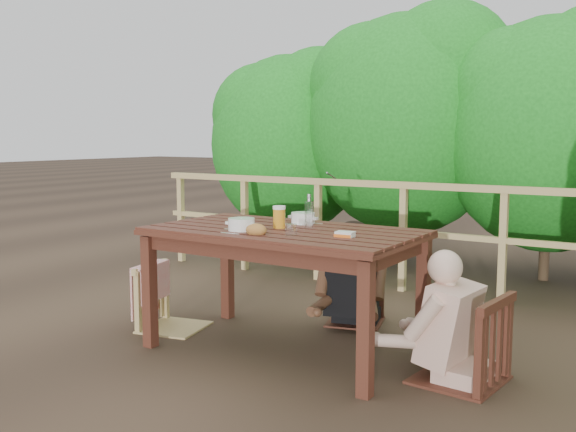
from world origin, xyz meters
The scene contains 16 objects.
ground centered at (0.00, 0.00, 0.00)m, with size 60.00×60.00×0.00m, color #443223.
table centered at (0.00, 0.00, 0.40)m, with size 1.74×0.98×0.81m, color #3E1D14.
chair_left centered at (-0.96, -0.03, 0.45)m, with size 0.45×0.45×0.90m, color tan.
chair_far centered at (0.11, 0.84, 0.41)m, with size 0.41×0.41×0.82m, color #3E1D14.
chair_right centered at (1.16, 0.09, 0.49)m, with size 0.49×0.49×0.99m, color #3E1D14.
woman centered at (0.11, 0.86, 0.61)m, with size 0.49×0.61×1.22m, color black, non-canonical shape.
diner_right centered at (1.19, 0.09, 0.63)m, with size 0.51×0.62×1.26m, color #D0A18E, non-canonical shape.
railing centered at (0.00, 2.00, 0.51)m, with size 5.60×0.10×1.01m, color tan.
hedge_row centered at (0.40, 3.20, 1.90)m, with size 6.60×1.60×3.80m, color #176A19, non-canonical shape.
soup_near centered at (-0.19, -0.21, 0.85)m, with size 0.29×0.29×0.10m, color silver.
soup_far centered at (-0.03, 0.30, 0.85)m, with size 0.28×0.28×0.09m, color white.
bread_roll centered at (-0.01, -0.29, 0.85)m, with size 0.14×0.11×0.08m, color olive.
beer_glass centered at (-0.04, 0.01, 0.89)m, with size 0.08×0.08×0.16m, color orange.
bottle centered at (0.13, 0.11, 0.93)m, with size 0.06×0.06×0.24m, color white.
tumbler centered at (0.18, -0.20, 0.85)m, with size 0.07×0.07×0.08m, color white.
butter_tub centered at (0.50, -0.09, 0.83)m, with size 0.11×0.08×0.05m, color white.
Camera 1 is at (2.31, -3.55, 1.43)m, focal length 40.78 mm.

